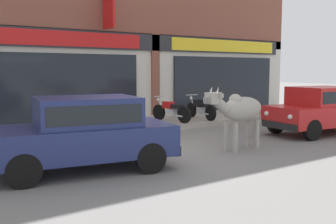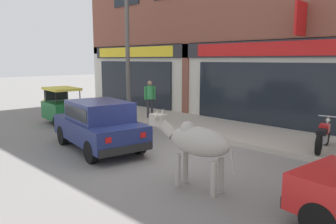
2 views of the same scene
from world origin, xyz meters
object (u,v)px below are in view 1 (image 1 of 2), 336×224
car_1 (322,108)px  motorcycle_0 (171,111)px  motorcycle_1 (201,109)px  car_0 (84,130)px  cow (240,110)px

car_1 → motorcycle_0: size_ratio=2.08×
motorcycle_1 → car_1: bearing=-68.9°
car_0 → cow: bearing=-4.3°
car_0 → motorcycle_0: car_0 is taller
cow → motorcycle_1: cow is taller
motorcycle_1 → car_0: bearing=-147.4°
cow → motorcycle_1: bearing=61.6°
cow → car_0: cow is taller
motorcycle_0 → motorcycle_1: same height
car_1 → car_0: bearing=-179.9°
car_0 → car_1: size_ratio=1.01×
car_0 → motorcycle_1: 7.48m
cow → car_0: (-3.96, 0.30, -0.19)m
motorcycle_0 → motorcycle_1: bearing=-1.3°
motorcycle_0 → cow: bearing=-103.1°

